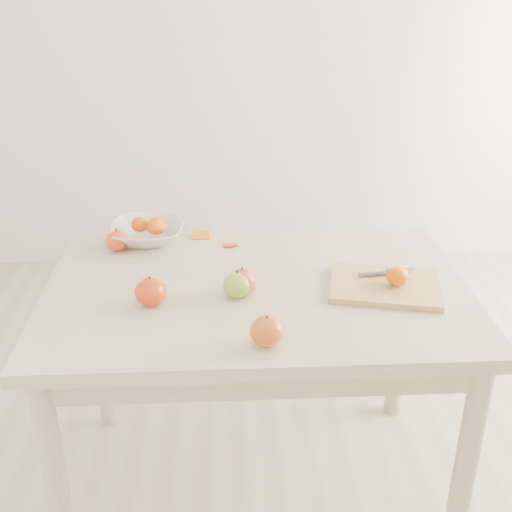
{
  "coord_description": "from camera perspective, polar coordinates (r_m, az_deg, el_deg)",
  "views": [
    {
      "loc": [
        -0.09,
        -1.61,
        1.61
      ],
      "look_at": [
        0.0,
        0.05,
        0.82
      ],
      "focal_mm": 45.0,
      "sensor_mm": 36.0,
      "label": 1
    }
  ],
  "objects": [
    {
      "name": "bowl_tangerine_far",
      "position": [
        2.1,
        -8.9,
        2.66
      ],
      "size": [
        0.06,
        0.06,
        0.06
      ],
      "primitive_type": "ellipsoid",
      "color": "#DB6407",
      "rests_on": "fruit_bowl"
    },
    {
      "name": "orange_peel_b",
      "position": [
        2.07,
        -2.33,
        0.96
      ],
      "size": [
        0.05,
        0.04,
        0.01
      ],
      "primitive_type": "cube",
      "rotation": [
        -0.14,
        0.0,
        0.12
      ],
      "color": "#E85010",
      "rests_on": "table"
    },
    {
      "name": "apple_red_c",
      "position": [
        1.55,
        0.98,
        -6.71
      ],
      "size": [
        0.08,
        0.08,
        0.07
      ],
      "primitive_type": "ellipsoid",
      "color": "#A3210D",
      "rests_on": "table"
    },
    {
      "name": "board_tangerine",
      "position": [
        1.83,
        12.47,
        -1.76
      ],
      "size": [
        0.06,
        0.06,
        0.05
      ],
      "primitive_type": "ellipsoid",
      "color": "#D75807",
      "rests_on": "cutting_board"
    },
    {
      "name": "orange_peel_a",
      "position": [
        2.14,
        -4.94,
        1.73
      ],
      "size": [
        0.06,
        0.05,
        0.01
      ],
      "primitive_type": "cube",
      "rotation": [
        0.21,
        0.0,
        0.08
      ],
      "color": "orange",
      "rests_on": "table"
    },
    {
      "name": "apple_red_b",
      "position": [
        1.74,
        -9.36,
        -3.17
      ],
      "size": [
        0.09,
        0.09,
        0.08
      ],
      "primitive_type": "ellipsoid",
      "color": "#9B1301",
      "rests_on": "table"
    },
    {
      "name": "fruit_bowl",
      "position": [
        2.13,
        -9.61,
        2.06
      ],
      "size": [
        0.24,
        0.24,
        0.06
      ],
      "primitive_type": "imported",
      "color": "silver",
      "rests_on": "table"
    },
    {
      "name": "cutting_board",
      "position": [
        1.84,
        11.39,
        -2.65
      ],
      "size": [
        0.35,
        0.29,
        0.02
      ],
      "primitive_type": "cube",
      "rotation": [
        0.0,
        0.0,
        -0.22
      ],
      "color": "tan",
      "rests_on": "table"
    },
    {
      "name": "ground",
      "position": [
        2.28,
        0.07,
        -19.49
      ],
      "size": [
        3.5,
        3.5,
        0.0
      ],
      "primitive_type": "plane",
      "color": "#C6B293",
      "rests_on": "ground"
    },
    {
      "name": "apple_red_a",
      "position": [
        2.08,
        -12.22,
        1.32
      ],
      "size": [
        0.07,
        0.07,
        0.07
      ],
      "primitive_type": "ellipsoid",
      "color": "#A0150D",
      "rests_on": "table"
    },
    {
      "name": "bowl_tangerine_near",
      "position": [
        2.13,
        -10.3,
        2.8
      ],
      "size": [
        0.06,
        0.06,
        0.05
      ],
      "primitive_type": "ellipsoid",
      "color": "#D94007",
      "rests_on": "fruit_bowl"
    },
    {
      "name": "apple_green",
      "position": [
        1.76,
        -1.67,
        -2.56
      ],
      "size": [
        0.08,
        0.08,
        0.07
      ],
      "primitive_type": "ellipsoid",
      "color": "#5A8F1A",
      "rests_on": "table"
    },
    {
      "name": "paring_knife",
      "position": [
        1.91,
        12.3,
        -1.18
      ],
      "size": [
        0.17,
        0.05,
        0.01
      ],
      "color": "silver",
      "rests_on": "cutting_board"
    },
    {
      "name": "table",
      "position": [
        1.88,
        0.08,
        -5.31
      ],
      "size": [
        1.2,
        0.8,
        0.75
      ],
      "color": "#C2AD92",
      "rests_on": "ground"
    },
    {
      "name": "apple_red_e",
      "position": [
        1.77,
        -1.23,
        -2.32
      ],
      "size": [
        0.08,
        0.08,
        0.07
      ],
      "primitive_type": "ellipsoid",
      "color": "maroon",
      "rests_on": "table"
    }
  ]
}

